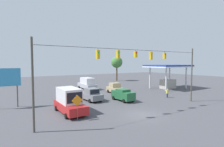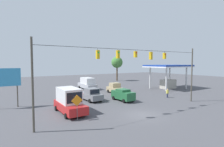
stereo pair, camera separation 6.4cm
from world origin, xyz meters
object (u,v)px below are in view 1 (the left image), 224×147
pickup_truck_tan_oncoming_far (116,89)px  pickup_truck_grey_withflow_mid (91,95)px  traffic_cone_nearest (77,113)px  tree_horizon_left (117,62)px  overhead_signal_span (135,68)px  roadside_billboard (7,80)px  gas_station (168,71)px  traffic_cone_second (73,109)px  pedestrian (167,93)px  work_zone_sign (77,102)px  box_truck_red_parked_shoulder (69,101)px  box_truck_silver_oncoming_deep (87,83)px  traffic_cone_third (66,105)px  sedan_green_crossing_near (123,95)px

pickup_truck_tan_oncoming_far → pickup_truck_grey_withflow_mid: bearing=24.9°
traffic_cone_nearest → tree_horizon_left: size_ratio=0.07×
overhead_signal_span → roadside_billboard: (13.57, -11.27, -1.75)m
gas_station → roadside_billboard: gas_station is taller
traffic_cone_second → tree_horizon_left: (-26.37, -28.68, 6.12)m
pedestrian → work_zone_sign: bearing=9.5°
work_zone_sign → pedestrian: bearing=-170.5°
tree_horizon_left → traffic_cone_second: bearing=47.4°
tree_horizon_left → box_truck_red_parked_shoulder: bearing=47.2°
overhead_signal_span → box_truck_silver_oncoming_deep: overhead_signal_span is taller
traffic_cone_third → tree_horizon_left: size_ratio=0.07×
pickup_truck_grey_withflow_mid → gas_station: 22.42m
box_truck_silver_oncoming_deep → work_zone_sign: 22.90m
work_zone_sign → pedestrian: work_zone_sign is taller
pickup_truck_tan_oncoming_far → traffic_cone_second: bearing=33.5°
traffic_cone_second → pedestrian: 17.62m
gas_station → work_zone_sign: size_ratio=3.67×
traffic_cone_second → traffic_cone_third: size_ratio=1.00×
pickup_truck_tan_oncoming_far → traffic_cone_second: (12.17, 8.06, -0.66)m
overhead_signal_span → traffic_cone_second: bearing=-37.2°
pickup_truck_tan_oncoming_far → tree_horizon_left: 25.63m
pedestrian → tree_horizon_left: size_ratio=0.19×
pickup_truck_tan_oncoming_far → work_zone_sign: work_zone_sign is taller
box_truck_red_parked_shoulder → roadside_billboard: size_ratio=1.12×
box_truck_silver_oncoming_deep → box_truck_red_parked_shoulder: (10.19, 17.05, 0.17)m
box_truck_silver_oncoming_deep → traffic_cone_second: bearing=60.0°
roadside_billboard → tree_horizon_left: tree_horizon_left is taller
roadside_billboard → tree_horizon_left: bearing=-146.4°
sedan_green_crossing_near → traffic_cone_nearest: bearing=20.4°
gas_station → traffic_cone_nearest: bearing=18.1°
traffic_cone_second → work_zone_sign: 4.28m
traffic_cone_nearest → pedestrian: bearing=-175.9°
box_truck_red_parked_shoulder → traffic_cone_second: bearing=-142.2°
roadside_billboard → tree_horizon_left: 40.32m
overhead_signal_span → roadside_billboard: 17.73m
box_truck_silver_oncoming_deep → pedestrian: bearing=115.0°
gas_station → roadside_billboard: bearing=0.7°
box_truck_red_parked_shoulder → traffic_cone_nearest: size_ratio=10.05×
overhead_signal_span → gas_station: overhead_signal_span is taller
box_truck_red_parked_shoulder → tree_horizon_left: (-27.03, -29.19, 4.90)m
pickup_truck_tan_oncoming_far → tree_horizon_left: size_ratio=0.61×
box_truck_red_parked_shoulder → roadside_billboard: 9.76m
traffic_cone_nearest → traffic_cone_third: bearing=-91.1°
box_truck_silver_oncoming_deep → traffic_cone_third: box_truck_silver_oncoming_deep is taller
sedan_green_crossing_near → work_zone_sign: (10.11, 5.33, 0.97)m
pickup_truck_grey_withflow_mid → traffic_cone_second: (4.73, 4.61, -0.67)m
pickup_truck_grey_withflow_mid → gas_station: bearing=-174.3°
pickup_truck_grey_withflow_mid → traffic_cone_second: pickup_truck_grey_withflow_mid is taller
box_truck_red_parked_shoulder → pedestrian: (-18.26, 0.21, -0.74)m
traffic_cone_third → work_zone_sign: bearing=83.3°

